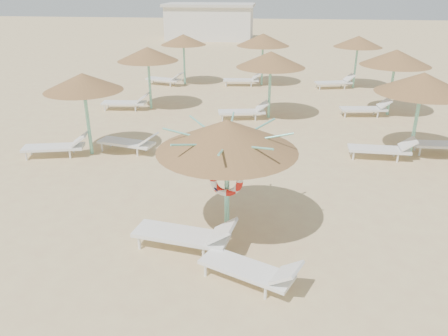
# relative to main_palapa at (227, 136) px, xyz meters

# --- Properties ---
(ground) EXTENTS (120.00, 120.00, 0.00)m
(ground) POSITION_rel_main_palapa_xyz_m (0.42, -0.30, -2.32)
(ground) COLOR #D5BE82
(ground) RESTS_ON ground
(main_palapa) EXTENTS (2.98, 2.98, 2.67)m
(main_palapa) POSITION_rel_main_palapa_xyz_m (0.00, 0.00, 0.00)
(main_palapa) COLOR #7BD6B9
(main_palapa) RESTS_ON ground
(lounger_main_a) EXTENTS (2.26, 1.00, 0.79)m
(lounger_main_a) POSITION_rel_main_palapa_xyz_m (-0.74, -0.77, -1.94)
(lounger_main_a) COLOR white
(lounger_main_a) RESTS_ON ground
(lounger_main_b) EXTENTS (2.01, 1.32, 0.71)m
(lounger_main_b) POSITION_rel_main_palapa_xyz_m (0.68, -1.76, -1.98)
(lounger_main_b) COLOR white
(lounger_main_b) RESTS_ON ground
(palapa_field) EXTENTS (18.11, 13.61, 2.71)m
(palapa_field) POSITION_rel_main_palapa_xyz_m (1.76, 9.85, -0.01)
(palapa_field) COLOR #7BD6B9
(palapa_field) RESTS_ON ground
(service_hut) EXTENTS (8.40, 4.40, 3.25)m
(service_hut) POSITION_rel_main_palapa_xyz_m (-5.58, 34.70, -0.68)
(service_hut) COLOR silver
(service_hut) RESTS_ON ground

